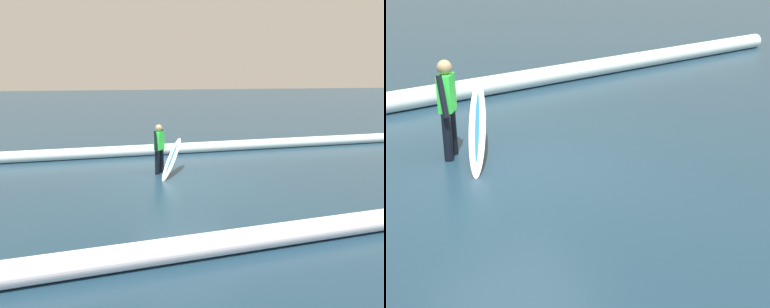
# 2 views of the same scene
# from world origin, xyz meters

# --- Properties ---
(ground_plane) EXTENTS (150.72, 150.72, 0.00)m
(ground_plane) POSITION_xyz_m (0.00, 0.00, 0.00)
(ground_plane) COLOR #1A3447
(surfer) EXTENTS (0.37, 0.53, 1.51)m
(surfer) POSITION_xyz_m (0.47, -0.96, 0.85)
(surfer) COLOR black
(surfer) RESTS_ON ground_plane
(surfboard) EXTENTS (1.07, 1.59, 1.03)m
(surfboard) POSITION_xyz_m (0.14, -0.70, 0.50)
(surfboard) COLOR white
(surfboard) RESTS_ON ground_plane
(wave_crest_foreground) EXTENTS (22.77, 1.10, 0.41)m
(wave_crest_foreground) POSITION_xyz_m (0.21, -3.90, 0.20)
(wave_crest_foreground) COLOR white
(wave_crest_foreground) RESTS_ON ground_plane
(wave_crest_midground) EXTENTS (22.04, 2.07, 0.41)m
(wave_crest_midground) POSITION_xyz_m (2.11, 5.15, 0.21)
(wave_crest_midground) COLOR white
(wave_crest_midground) RESTS_ON ground_plane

